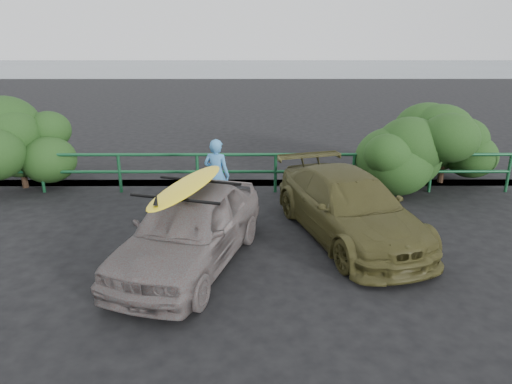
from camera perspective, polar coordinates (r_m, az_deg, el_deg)
ground at (r=7.31m, az=-3.89°, el=-12.63°), size 80.00×80.00×0.00m
ocean at (r=66.34m, az=-0.60°, el=15.38°), size 200.00×200.00×0.00m
guardrail at (r=11.71m, az=-2.45°, el=2.41°), size 14.00×0.08×1.04m
shrub_left at (r=13.05m, az=-24.06°, el=5.09°), size 3.20×2.40×2.18m
shrub_right at (r=12.89m, az=20.49°, el=4.79°), size 3.20×2.40×1.93m
sedan at (r=7.99m, az=-8.27°, el=-4.47°), size 2.70×4.30×1.36m
olive_vehicle at (r=9.21m, az=11.53°, el=-1.77°), size 2.95×4.72×1.27m
man at (r=10.42m, az=-4.93°, el=2.11°), size 0.71×0.58×1.67m
roof_rack at (r=7.74m, az=-8.51°, el=0.35°), size 1.79×1.48×0.05m
surfboard at (r=7.72m, az=-8.53°, el=0.81°), size 1.28×2.68×0.08m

